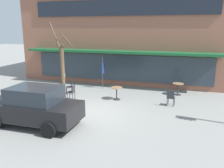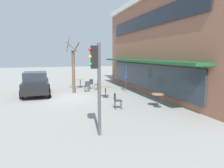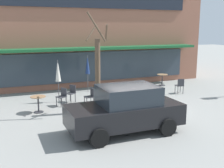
# 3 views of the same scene
# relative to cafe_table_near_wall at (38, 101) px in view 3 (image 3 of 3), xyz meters

# --- Properties ---
(ground_plane) EXTENTS (80.00, 80.00, 0.00)m
(ground_plane) POSITION_rel_cafe_table_near_wall_xyz_m (4.28, -1.55, -0.52)
(ground_plane) COLOR gray
(building_facade) EXTENTS (16.30, 9.10, 7.72)m
(building_facade) POSITION_rel_cafe_table_near_wall_xyz_m (4.28, 8.41, 3.34)
(building_facade) COLOR #935B47
(building_facade) RESTS_ON ground
(cafe_table_near_wall) EXTENTS (0.70, 0.70, 0.76)m
(cafe_table_near_wall) POSITION_rel_cafe_table_near_wall_xyz_m (0.00, 0.00, 0.00)
(cafe_table_near_wall) COLOR #333338
(cafe_table_near_wall) RESTS_ON ground
(cafe_table_streetside) EXTENTS (0.70, 0.70, 0.76)m
(cafe_table_streetside) POSITION_rel_cafe_table_near_wall_xyz_m (5.06, 0.98, 0.00)
(cafe_table_streetside) COLOR #333338
(cafe_table_streetside) RESTS_ON ground
(cafe_table_by_tree) EXTENTS (0.70, 0.70, 0.76)m
(cafe_table_by_tree) POSITION_rel_cafe_table_near_wall_xyz_m (8.53, 3.10, 0.00)
(cafe_table_by_tree) COLOR #333338
(cafe_table_by_tree) RESTS_ON ground
(patio_umbrella_green_folded) EXTENTS (0.28, 0.28, 2.20)m
(patio_umbrella_green_folded) POSITION_rel_cafe_table_near_wall_xyz_m (1.25, 1.51, 1.11)
(patio_umbrella_green_folded) COLOR #4C4C51
(patio_umbrella_green_folded) RESTS_ON ground
(patio_umbrella_cream_folded) EXTENTS (0.28, 0.28, 2.20)m
(patio_umbrella_cream_folded) POSITION_rel_cafe_table_near_wall_xyz_m (3.37, 3.23, 1.11)
(patio_umbrella_cream_folded) COLOR #4C4C51
(patio_umbrella_cream_folded) RESTS_ON ground
(cafe_chair_0) EXTENTS (0.45, 0.45, 0.89)m
(cafe_chair_0) POSITION_rel_cafe_table_near_wall_xyz_m (8.23, 0.69, 0.01)
(cafe_chair_0) COLOR #333338
(cafe_chair_0) RESTS_ON ground
(cafe_chair_1) EXTENTS (0.42, 0.42, 0.89)m
(cafe_chair_1) POSITION_rel_cafe_table_near_wall_xyz_m (2.54, 0.15, 0.01)
(cafe_chair_1) COLOR #333338
(cafe_chair_1) RESTS_ON ground
(cafe_chair_2) EXTENTS (0.54, 0.54, 0.89)m
(cafe_chair_2) POSITION_rel_cafe_table_near_wall_xyz_m (1.26, 0.69, 0.01)
(cafe_chair_2) COLOR #333338
(cafe_chair_2) RESTS_ON ground
(cafe_chair_3) EXTENTS (0.55, 0.55, 0.89)m
(cafe_chair_3) POSITION_rel_cafe_table_near_wall_xyz_m (1.86, 1.25, 0.01)
(cafe_chair_3) COLOR #333338
(cafe_chair_3) RESTS_ON ground
(parked_sedan) EXTENTS (4.20, 2.02, 1.76)m
(parked_sedan) POSITION_rel_cafe_table_near_wall_xyz_m (2.64, -3.75, 0.36)
(parked_sedan) COLOR black
(parked_sedan) RESTS_ON ground
(street_tree) EXTENTS (1.09, 1.06, 4.50)m
(street_tree) POSITION_rel_cafe_table_near_wall_xyz_m (2.57, -0.93, 1.37)
(street_tree) COLOR brown
(street_tree) RESTS_ON ground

